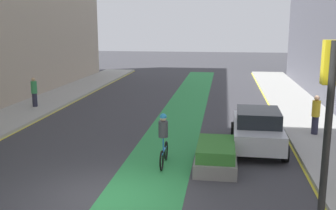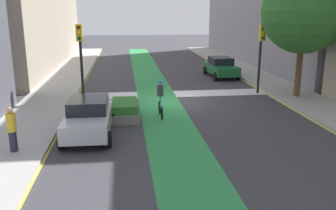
# 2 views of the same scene
# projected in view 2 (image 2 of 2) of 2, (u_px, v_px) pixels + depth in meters

# --- Properties ---
(ground_plane) EXTENTS (120.00, 120.00, 0.00)m
(ground_plane) POSITION_uv_depth(u_px,v_px,m) (177.00, 102.00, 21.01)
(ground_plane) COLOR #38383D
(bike_lane_paint) EXTENTS (2.40, 60.00, 0.01)m
(bike_lane_paint) POSITION_uv_depth(u_px,v_px,m) (159.00, 102.00, 20.88)
(bike_lane_paint) COLOR #2D8C47
(bike_lane_paint) RESTS_ON ground_plane
(crosswalk_band) EXTENTS (12.00, 1.80, 0.01)m
(crosswalk_band) POSITION_uv_depth(u_px,v_px,m) (172.00, 94.00, 22.93)
(crosswalk_band) COLOR silver
(crosswalk_band) RESTS_ON ground_plane
(sidewalk_left) EXTENTS (3.00, 60.00, 0.15)m
(sidewalk_left) POSITION_uv_depth(u_px,v_px,m) (298.00, 97.00, 21.88)
(sidewalk_left) COLOR #9E9E99
(sidewalk_left) RESTS_ON ground_plane
(curb_stripe_left) EXTENTS (0.16, 60.00, 0.01)m
(curb_stripe_left) POSITION_uv_depth(u_px,v_px,m) (275.00, 98.00, 21.72)
(curb_stripe_left) COLOR yellow
(curb_stripe_left) RESTS_ON ground_plane
(sidewalk_right) EXTENTS (3.00, 60.00, 0.15)m
(sidewalk_right) POSITION_uv_depth(u_px,v_px,m) (45.00, 104.00, 20.10)
(sidewalk_right) COLOR #9E9E99
(sidewalk_right) RESTS_ON ground_plane
(curb_stripe_right) EXTENTS (0.16, 60.00, 0.01)m
(curb_stripe_right) POSITION_uv_depth(u_px,v_px,m) (72.00, 105.00, 20.29)
(curb_stripe_right) COLOR yellow
(curb_stripe_right) RESTS_ON ground_plane
(traffic_signal_near_right) EXTENTS (0.35, 0.52, 4.44)m
(traffic_signal_near_right) POSITION_uv_depth(u_px,v_px,m) (80.00, 48.00, 20.58)
(traffic_signal_near_right) COLOR black
(traffic_signal_near_right) RESTS_ON ground_plane
(traffic_signal_near_left) EXTENTS (0.35, 0.52, 4.31)m
(traffic_signal_near_left) POSITION_uv_depth(u_px,v_px,m) (261.00, 46.00, 22.31)
(traffic_signal_near_left) COLOR black
(traffic_signal_near_left) RESTS_ON ground_plane
(car_silver_right_far) EXTENTS (2.09, 4.24, 1.57)m
(car_silver_right_far) POSITION_uv_depth(u_px,v_px,m) (89.00, 117.00, 15.19)
(car_silver_right_far) COLOR #B2B7BF
(car_silver_right_far) RESTS_ON ground_plane
(car_green_left_near) EXTENTS (2.17, 4.27, 1.57)m
(car_green_left_near) POSITION_uv_depth(u_px,v_px,m) (221.00, 67.00, 28.67)
(car_green_left_near) COLOR #196033
(car_green_left_near) RESTS_ON ground_plane
(cyclist_in_lane) EXTENTS (0.32, 1.73, 1.86)m
(cyclist_in_lane) POSITION_uv_depth(u_px,v_px,m) (160.00, 98.00, 17.87)
(cyclist_in_lane) COLOR black
(cyclist_in_lane) RESTS_ON ground_plane
(pedestrian_sidewalk_right_a) EXTENTS (0.34, 0.34, 1.68)m
(pedestrian_sidewalk_right_a) POSITION_uv_depth(u_px,v_px,m) (12.00, 129.00, 13.00)
(pedestrian_sidewalk_right_a) COLOR #262638
(pedestrian_sidewalk_right_a) RESTS_ON sidewalk_right
(street_tree_near) EXTENTS (4.89, 4.89, 7.45)m
(street_tree_near) POSITION_uv_depth(u_px,v_px,m) (304.00, 11.00, 20.50)
(street_tree_near) COLOR brown
(street_tree_near) RESTS_ON sidewalk_left
(median_planter) EXTENTS (1.38, 2.50, 0.85)m
(median_planter) POSITION_uv_depth(u_px,v_px,m) (125.00, 110.00, 17.69)
(median_planter) COLOR slate
(median_planter) RESTS_ON ground_plane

